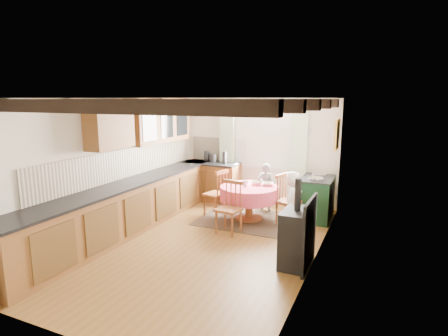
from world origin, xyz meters
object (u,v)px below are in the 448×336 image
at_px(aga_range, 316,198).
at_px(child_right, 293,198).
at_px(cup, 245,183).
at_px(dining_table, 249,203).
at_px(chair_right, 289,200).
at_px(chair_left, 216,192).
at_px(cast_iron_stove, 297,223).
at_px(chair_near, 229,208).
at_px(child_far, 266,187).

relative_size(aga_range, child_right, 0.89).
relative_size(aga_range, cup, 8.63).
bearing_deg(dining_table, chair_right, 5.80).
relative_size(chair_left, cup, 8.96).
bearing_deg(chair_left, chair_right, 106.06).
bearing_deg(cast_iron_stove, aga_range, 92.81).
height_order(dining_table, aga_range, aga_range).
xyz_separation_m(dining_table, chair_left, (-0.74, 0.01, 0.14)).
distance_m(chair_right, cast_iron_stove, 1.76).
bearing_deg(cup, cast_iron_stove, -48.96).
xyz_separation_m(dining_table, chair_near, (-0.09, -0.82, 0.13)).
height_order(dining_table, chair_near, chair_near).
bearing_deg(aga_range, chair_left, -161.80).
height_order(chair_right, cast_iron_stove, cast_iron_stove).
bearing_deg(aga_range, cup, -154.01).
bearing_deg(cup, dining_table, -12.28).
bearing_deg(child_far, cast_iron_stove, 123.53).
distance_m(chair_right, cup, 0.91).
distance_m(chair_left, cup, 0.70).
relative_size(aga_range, child_far, 0.90).
bearing_deg(dining_table, aga_range, 28.39).
height_order(child_far, child_right, child_right).
bearing_deg(chair_right, dining_table, 112.16).
height_order(aga_range, cup, aga_range).
height_order(chair_near, child_far, child_far).
height_order(chair_near, chair_right, chair_right).
distance_m(chair_near, cup, 0.88).
relative_size(chair_left, chair_right, 0.99).
relative_size(chair_right, cast_iron_stove, 0.76).
bearing_deg(chair_near, dining_table, 91.21).
relative_size(chair_near, chair_left, 0.98).
relative_size(chair_right, child_right, 0.93).
distance_m(chair_near, child_far, 1.58).
distance_m(cast_iron_stove, child_far, 2.64).
height_order(chair_right, aga_range, chair_right).
xyz_separation_m(dining_table, aga_range, (1.20, 0.65, 0.09)).
bearing_deg(chair_near, aga_range, 56.09).
height_order(cast_iron_stove, cup, cast_iron_stove).
xyz_separation_m(chair_near, aga_range, (1.29, 1.47, -0.04)).
height_order(chair_right, child_far, child_far).
relative_size(chair_left, cast_iron_stove, 0.75).
height_order(chair_near, chair_left, chair_left).
distance_m(child_far, child_right, 1.01).
relative_size(chair_near, cup, 8.77).
bearing_deg(child_far, aga_range, -179.04).
height_order(dining_table, chair_right, chair_right).
distance_m(cast_iron_stove, cup, 2.14).
xyz_separation_m(child_far, child_right, (0.75, -0.68, 0.01)).
height_order(chair_right, cup, chair_right).
height_order(cast_iron_stove, child_far, cast_iron_stove).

